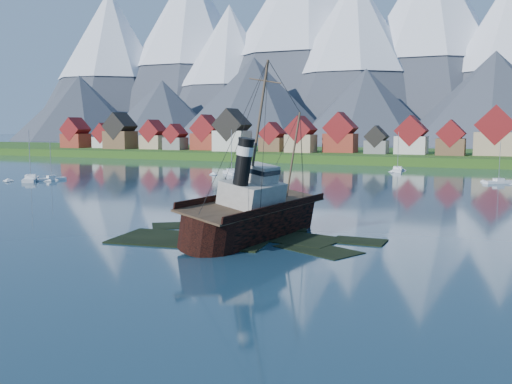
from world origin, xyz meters
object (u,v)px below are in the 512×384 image
at_px(sailboat_b, 51,179).
at_px(sailboat_e, 398,170).
at_px(sailboat_a, 31,180).
at_px(tugboat_wreck, 257,212).
at_px(sailboat_c, 232,173).
at_px(sailboat_d, 499,182).

xyz_separation_m(sailboat_b, sailboat_e, (72.34, 61.54, 0.03)).
bearing_deg(sailboat_e, sailboat_b, -145.60).
bearing_deg(sailboat_a, tugboat_wreck, -65.10).
distance_m(tugboat_wreck, sailboat_c, 86.68).
relative_size(sailboat_d, sailboat_e, 0.83).
height_order(tugboat_wreck, sailboat_d, tugboat_wreck).
relative_size(sailboat_c, sailboat_e, 1.05).
relative_size(tugboat_wreck, sailboat_e, 2.29).
height_order(sailboat_c, sailboat_e, sailboat_c).
height_order(tugboat_wreck, sailboat_b, tugboat_wreck).
bearing_deg(sailboat_e, sailboat_a, -145.41).
distance_m(sailboat_a, sailboat_b, 4.68).
xyz_separation_m(tugboat_wreck, sailboat_c, (-41.06, 76.29, -2.47)).
relative_size(tugboat_wreck, sailboat_d, 2.75).
bearing_deg(sailboat_b, sailboat_c, 69.39).
bearing_deg(sailboat_c, sailboat_b, -177.45).
distance_m(sailboat_b, sailboat_e, 94.97).
xyz_separation_m(sailboat_a, sailboat_e, (75.68, 64.81, -0.02)).
relative_size(tugboat_wreck, sailboat_b, 2.74).
distance_m(sailboat_d, sailboat_e, 37.75).
bearing_deg(sailboat_d, sailboat_a, -109.51).
bearing_deg(sailboat_a, sailboat_c, 7.34).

